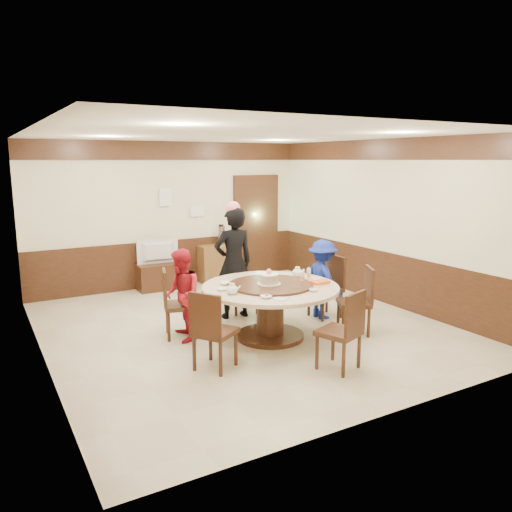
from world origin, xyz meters
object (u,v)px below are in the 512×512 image
person_red (182,295)px  thermos (221,236)px  television (159,252)px  tv_stand (160,276)px  banquet_table (270,301)px  shrimp_platter (320,283)px  person_blue (323,279)px  person_standing (234,263)px  birthday_cake (269,279)px  side_cabinet (218,263)px

person_red → thermos: bearing=157.6°
television → tv_stand: bearing=2.0°
banquet_table → shrimp_platter: 0.73m
television → person_blue: bearing=120.9°
banquet_table → person_blue: person_blue is taller
banquet_table → person_standing: bearing=90.4°
person_red → shrimp_platter: person_red is taller
birthday_cake → shrimp_platter: bearing=-25.7°
person_blue → birthday_cake: (-1.22, -0.39, 0.23)m
person_red → tv_stand: 2.92m
person_red → side_cabinet: bearing=158.5°
tv_stand → side_cabinet: (1.26, 0.03, 0.12)m
person_red → shrimp_platter: size_ratio=4.25×
person_standing → side_cabinet: person_standing is taller
person_red → birthday_cake: person_red is taller
person_red → side_cabinet: 3.44m
person_blue → person_red: bearing=84.7°
birthday_cake → side_cabinet: 3.52m
person_blue → side_cabinet: bearing=5.6°
person_blue → shrimp_platter: person_blue is taller
person_red → television: (0.64, 2.82, 0.09)m
person_standing → person_blue: bearing=151.6°
person_standing → birthday_cake: person_standing is taller
person_blue → side_cabinet: person_blue is taller
banquet_table → thermos: bearing=75.4°
person_blue → tv_stand: (-1.64, 2.97, -0.37)m
shrimp_platter → thermos: size_ratio=0.79×
shrimp_platter → person_blue: bearing=50.4°
birthday_cake → tv_stand: size_ratio=0.38×
tv_stand → thermos: bearing=1.3°
television → thermos: size_ratio=2.11×
banquet_table → tv_stand: bearing=97.7°
tv_stand → birthday_cake: bearing=-82.8°
shrimp_platter → television: 3.81m
side_cabinet → tv_stand: bearing=-178.6°
person_standing → television: size_ratio=2.18×
birthday_cake → side_cabinet: size_ratio=0.40×
television → banquet_table: bearing=99.7°
tv_stand → shrimp_platter: bearing=-73.8°
tv_stand → thermos: 1.50m
person_blue → birthday_cake: bearing=106.0°
person_standing → shrimp_platter: (0.62, -1.41, -0.09)m
side_cabinet → person_standing: bearing=-109.7°
person_standing → television: 2.30m
thermos → tv_stand: bearing=-178.7°
person_standing → tv_stand: (-0.45, 2.25, -0.62)m
person_standing → shrimp_platter: person_standing is taller
television → side_cabinet: (1.26, 0.03, -0.36)m
side_cabinet → thermos: size_ratio=2.11×
banquet_table → television: 3.38m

